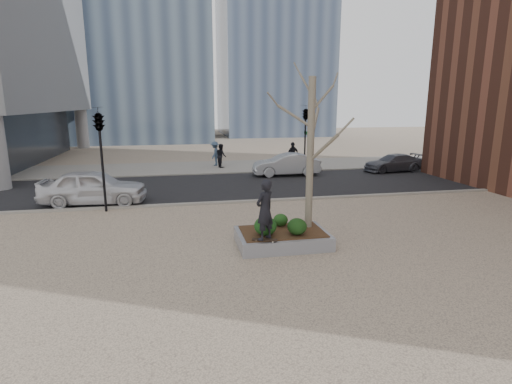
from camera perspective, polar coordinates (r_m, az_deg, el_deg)
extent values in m
plane|color=#C1AC8E|center=(13.33, -0.44, -7.83)|extent=(120.00, 120.00, 0.00)
cube|color=black|center=(22.87, -5.12, 0.85)|extent=(60.00, 8.00, 0.02)
cube|color=gray|center=(29.73, -6.58, 3.56)|extent=(60.00, 6.00, 0.02)
cube|color=gray|center=(13.47, 3.77, -6.63)|extent=(3.00, 2.00, 0.45)
cube|color=#382314|center=(13.39, 3.78, -5.64)|extent=(2.70, 1.70, 0.04)
ellipsoid|color=#164014|center=(12.85, 1.35, -4.87)|extent=(0.72, 0.72, 0.62)
ellipsoid|color=#1A3B13|center=(13.84, 3.53, -4.00)|extent=(0.50, 0.50, 0.43)
ellipsoid|color=#173510|center=(12.98, 5.88, -4.93)|extent=(0.63, 0.63, 0.54)
imported|color=black|center=(12.17, 1.26, -2.57)|extent=(0.82, 0.77, 1.89)
imported|color=silver|center=(20.03, -22.21, 0.67)|extent=(4.91, 2.29, 1.63)
imported|color=#A0A3A8|center=(26.07, 4.33, 3.93)|extent=(4.39, 1.71, 1.42)
imported|color=#4D4E58|center=(29.13, 18.99, 3.97)|extent=(4.20, 1.92, 1.19)
imported|color=black|center=(29.35, -5.00, 5.20)|extent=(0.84, 0.97, 1.73)
imported|color=#3C526D|center=(30.25, -5.87, 5.49)|extent=(1.03, 1.33, 1.81)
imported|color=black|center=(29.49, 5.29, 5.34)|extent=(1.16, 0.82, 1.83)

